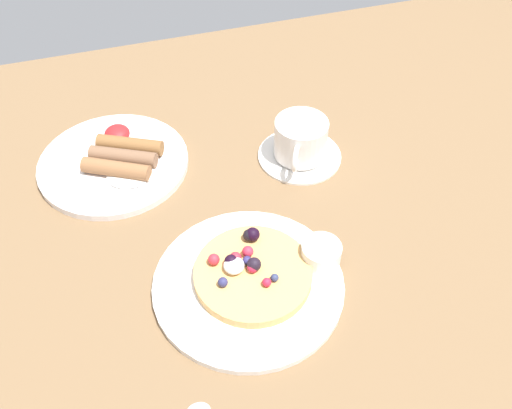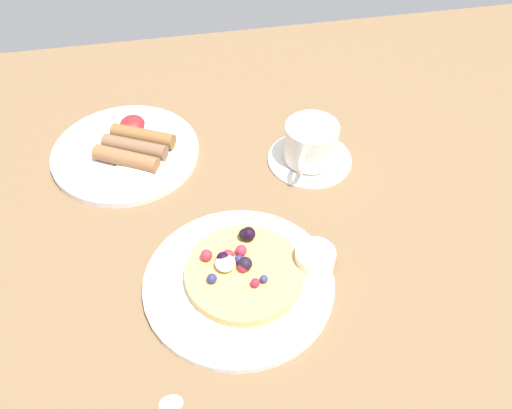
{
  "view_description": "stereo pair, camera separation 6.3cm",
  "coord_description": "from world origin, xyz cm",
  "px_view_note": "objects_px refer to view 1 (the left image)",
  "views": [
    {
      "loc": [
        -14.99,
        -52.36,
        63.03
      ],
      "look_at": [
        1.27,
        0.28,
        4.0
      ],
      "focal_mm": 39.36,
      "sensor_mm": 36.0,
      "label": 1
    },
    {
      "loc": [
        -8.89,
        -53.87,
        63.03
      ],
      "look_at": [
        1.27,
        0.28,
        4.0
      ],
      "focal_mm": 39.36,
      "sensor_mm": 36.0,
      "label": 2
    }
  ],
  "objects_px": {
    "coffee_cup": "(301,138)",
    "syrup_ramekin": "(321,253)",
    "pancake_plate": "(248,284)",
    "coffee_saucer": "(300,155)",
    "breakfast_plate": "(114,163)"
  },
  "relations": [
    {
      "from": "coffee_saucer",
      "to": "coffee_cup",
      "type": "height_order",
      "value": "coffee_cup"
    },
    {
      "from": "pancake_plate",
      "to": "breakfast_plate",
      "type": "relative_size",
      "value": 1.06
    },
    {
      "from": "breakfast_plate",
      "to": "coffee_cup",
      "type": "relative_size",
      "value": 2.2
    },
    {
      "from": "syrup_ramekin",
      "to": "pancake_plate",
      "type": "bearing_deg",
      "value": -176.04
    },
    {
      "from": "pancake_plate",
      "to": "coffee_cup",
      "type": "relative_size",
      "value": 2.33
    },
    {
      "from": "syrup_ramekin",
      "to": "breakfast_plate",
      "type": "distance_m",
      "value": 0.38
    },
    {
      "from": "pancake_plate",
      "to": "coffee_cup",
      "type": "distance_m",
      "value": 0.28
    },
    {
      "from": "breakfast_plate",
      "to": "syrup_ramekin",
      "type": "bearing_deg",
      "value": -49.02
    },
    {
      "from": "breakfast_plate",
      "to": "coffee_saucer",
      "type": "relative_size",
      "value": 1.76
    },
    {
      "from": "coffee_saucer",
      "to": "coffee_cup",
      "type": "xyz_separation_m",
      "value": [
        -0.0,
        -0.0,
        0.04
      ]
    },
    {
      "from": "pancake_plate",
      "to": "syrup_ramekin",
      "type": "height_order",
      "value": "syrup_ramekin"
    },
    {
      "from": "pancake_plate",
      "to": "coffee_saucer",
      "type": "relative_size",
      "value": 1.86
    },
    {
      "from": "coffee_cup",
      "to": "syrup_ramekin",
      "type": "bearing_deg",
      "value": -102.78
    },
    {
      "from": "breakfast_plate",
      "to": "coffee_cup",
      "type": "bearing_deg",
      "value": -13.17
    },
    {
      "from": "syrup_ramekin",
      "to": "coffee_cup",
      "type": "distance_m",
      "value": 0.22
    }
  ]
}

